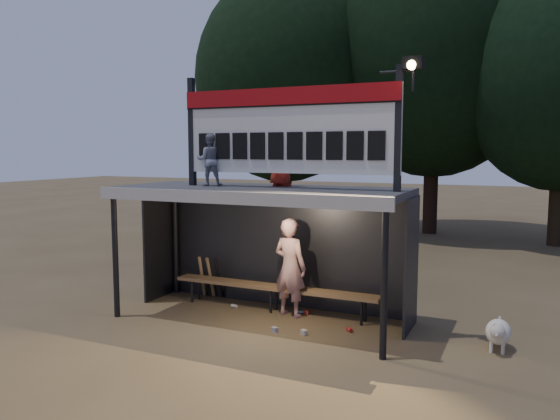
# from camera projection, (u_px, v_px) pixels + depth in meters

# --- Properties ---
(ground) EXTENTS (80.00, 80.00, 0.00)m
(ground) POSITION_uv_depth(u_px,v_px,m) (260.00, 319.00, 9.55)
(ground) COLOR brown
(ground) RESTS_ON ground
(player) EXTENTS (0.72, 0.55, 1.76)m
(player) POSITION_uv_depth(u_px,v_px,m) (290.00, 267.00, 9.67)
(player) COLOR silver
(player) RESTS_ON ground
(child_a) EXTENTS (0.56, 0.52, 0.92)m
(child_a) POSITION_uv_depth(u_px,v_px,m) (210.00, 160.00, 9.58)
(child_a) COLOR gray
(child_a) RESTS_ON dugout_shelter
(child_b) EXTENTS (0.56, 0.42, 1.04)m
(child_b) POSITION_uv_depth(u_px,v_px,m) (281.00, 156.00, 9.52)
(child_b) COLOR #AF281B
(child_b) RESTS_ON dugout_shelter
(dugout_shelter) EXTENTS (5.10, 2.08, 2.32)m
(dugout_shelter) POSITION_uv_depth(u_px,v_px,m) (266.00, 213.00, 9.56)
(dugout_shelter) COLOR #3C3C3E
(dugout_shelter) RESTS_ON ground
(scoreboard_assembly) EXTENTS (4.10, 0.27, 1.99)m
(scoreboard_assembly) POSITION_uv_depth(u_px,v_px,m) (289.00, 127.00, 8.94)
(scoreboard_assembly) COLOR black
(scoreboard_assembly) RESTS_ON dugout_shelter
(bench) EXTENTS (4.00, 0.35, 0.48)m
(bench) POSITION_uv_depth(u_px,v_px,m) (274.00, 288.00, 10.00)
(bench) COLOR olive
(bench) RESTS_ON ground
(tree_left) EXTENTS (6.46, 6.46, 9.27)m
(tree_left) POSITION_uv_depth(u_px,v_px,m) (285.00, 79.00, 19.63)
(tree_left) COLOR #322116
(tree_left) RESTS_ON ground
(tree_mid) EXTENTS (7.22, 7.22, 10.36)m
(tree_mid) POSITION_uv_depth(u_px,v_px,m) (435.00, 57.00, 18.85)
(tree_mid) COLOR black
(tree_mid) RESTS_ON ground
(dog) EXTENTS (0.36, 0.81, 0.49)m
(dog) POSITION_uv_depth(u_px,v_px,m) (498.00, 332.00, 8.05)
(dog) COLOR white
(dog) RESTS_ON ground
(bats) EXTENTS (0.48, 0.32, 0.84)m
(bats) POSITION_uv_depth(u_px,v_px,m) (210.00, 277.00, 10.87)
(bats) COLOR olive
(bats) RESTS_ON ground
(litter) EXTENTS (2.51, 1.21, 0.08)m
(litter) POSITION_uv_depth(u_px,v_px,m) (294.00, 320.00, 9.40)
(litter) COLOR #B0301E
(litter) RESTS_ON ground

